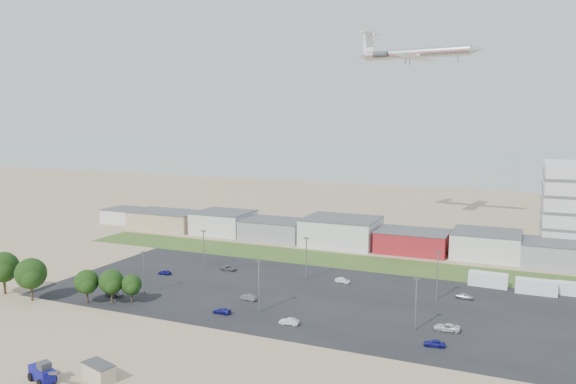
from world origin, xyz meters
The scene contains 32 objects.
ground centered at (0.00, 0.00, 0.00)m, with size 700.00×700.00×0.00m, color #998161.
parking_lot centered at (5.00, 20.00, 0.01)m, with size 120.00×50.00×0.01m, color black.
grass_strip centered at (0.00, 52.00, 0.01)m, with size 160.00×16.00×0.02m, color #375620.
hills_backdrop centered at (40.00, 315.00, 4.50)m, with size 700.00×200.00×9.00m, color gray, non-canonical shape.
building_row centered at (-17.00, 71.00, 4.00)m, with size 170.00×20.00×8.00m, color silver, non-canonical shape.
portable_shed centered at (-10.29, -29.50, 1.32)m, with size 5.24×2.72×2.64m, color #BDB18F, non-canonical shape.
telehandler centered at (-17.67, -33.09, 1.64)m, with size 7.87×2.62×3.28m, color navy, non-canonical shape.
box_trailer_a centered at (38.66, 42.93, 1.61)m, with size 8.57×2.68×3.21m, color silver, non-canonical shape.
box_trailer_b centered at (48.78, 41.26, 1.61)m, with size 8.58×2.68×3.22m, color silver, non-canonical shape.
box_trailer_c centered at (56.69, 43.38, 1.40)m, with size 7.49×2.34×2.81m, color silver, non-canonical shape.
tree_far_left centered at (-58.39, -5.56, 5.32)m, with size 7.10×7.10×10.65m, color black, non-canonical shape.
tree_left centered at (-49.16, -6.50, 5.20)m, with size 6.93×6.93×10.40m, color black, non-canonical shape.
tree_mid centered at (-37.40, -2.92, 4.00)m, with size 5.33×5.33×8.00m, color black, non-canonical shape.
tree_right centered at (-32.54, -1.03, 4.08)m, with size 5.44×5.44×8.15m, color black, non-canonical shape.
tree_near centered at (-28.90, 0.82, 3.45)m, with size 4.60×4.60×6.90m, color black, non-canonical shape.
lightpole_front_l centered at (-30.37, 7.00, 4.71)m, with size 1.11×0.46×9.42m, color slate, non-canonical shape.
lightpole_front_m centered at (-1.90, 6.45, 5.22)m, with size 1.23×0.51×10.43m, color slate, non-canonical shape.
lightpole_front_r centered at (28.55, 9.01, 4.86)m, with size 1.14×0.48×9.72m, color slate, non-canonical shape.
lightpole_back_l centered at (-29.37, 29.83, 5.00)m, with size 1.18×0.49×10.00m, color slate, non-canonical shape.
lightpole_back_m centered at (-1.74, 31.44, 5.10)m, with size 1.20×0.50×10.20m, color slate, non-canonical shape.
lightpole_back_r centered at (29.36, 28.25, 5.19)m, with size 1.22×0.51×10.39m, color slate, non-canonical shape.
airliner centered at (8.51, 106.25, 60.38)m, with size 44.12×30.08×13.04m, color silver, non-canonical shape.
parked_car_0 centered at (33.86, 11.12, 0.65)m, with size 2.15×4.66×1.30m, color silver.
parked_car_2 centered at (32.94, 2.91, 0.62)m, with size 1.45×3.61×1.23m, color navy.
parked_car_3 centered at (-8.23, 2.63, 0.55)m, with size 1.54×3.78×1.10m, color navy.
parked_car_4 centered at (-7.25, 12.16, 0.63)m, with size 1.34×3.83×1.26m, color #595B5E.
parked_car_5 centered at (-35.50, 21.39, 0.57)m, with size 1.34×3.33×1.13m, color navy.
parked_car_8 centered at (34.76, 31.31, 0.63)m, with size 1.49×3.71×1.26m, color #A5A5AA.
parked_car_9 centered at (-22.91, 31.11, 0.58)m, with size 1.94×4.20×1.17m, color #595B5E.
parked_car_10 centered at (-35.03, 2.66, 0.61)m, with size 1.71×4.21×1.22m, color #595B5E.
parked_car_11 centered at (7.08, 32.28, 0.57)m, with size 1.21×3.47×1.14m, color silver.
parked_car_13 centered at (6.33, 2.48, 0.61)m, with size 1.29×3.71×1.22m, color silver.
Camera 1 is at (46.54, -90.07, 38.26)m, focal length 35.00 mm.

